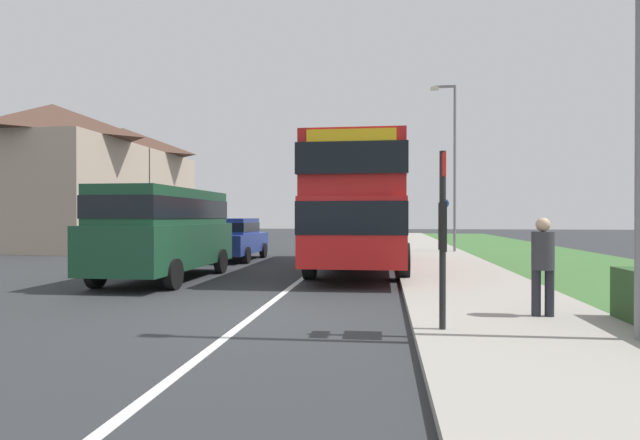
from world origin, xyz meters
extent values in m
plane|color=#2D3033|center=(0.00, 0.00, 0.00)|extent=(120.00, 120.00, 0.00)
cube|color=silver|center=(0.00, 8.00, 0.00)|extent=(0.14, 60.00, 0.01)
cube|color=#9E998E|center=(4.20, 6.00, 0.06)|extent=(3.20, 68.00, 0.12)
cube|color=#3D6B33|center=(8.50, 6.00, 0.04)|extent=(6.00, 68.00, 0.08)
cube|color=red|center=(1.46, 7.66, 1.32)|extent=(2.50, 9.83, 1.65)
cube|color=red|center=(1.46, 7.66, 2.92)|extent=(2.45, 9.63, 1.55)
cube|color=black|center=(1.46, 7.66, 1.65)|extent=(2.52, 9.88, 0.76)
cube|color=black|center=(1.46, 7.66, 3.00)|extent=(2.52, 9.88, 0.72)
cube|color=gold|center=(1.46, 2.79, 3.42)|extent=(2.00, 0.08, 0.44)
cylinder|color=black|center=(0.21, 10.71, 0.50)|extent=(0.30, 1.00, 1.00)
cylinder|color=black|center=(2.71, 10.71, 0.50)|extent=(0.30, 1.00, 1.00)
cylinder|color=black|center=(0.21, 4.95, 0.50)|extent=(0.30, 1.00, 1.00)
cylinder|color=black|center=(2.71, 4.95, 0.50)|extent=(0.30, 1.00, 1.00)
cube|color=#19472D|center=(-3.57, 4.31, 0.92)|extent=(1.95, 5.44, 1.12)
cube|color=#19472D|center=(-3.57, 4.31, 1.95)|extent=(1.72, 5.00, 0.92)
cube|color=black|center=(-3.57, 4.31, 1.90)|extent=(1.75, 5.05, 0.52)
cylinder|color=black|center=(-4.52, 5.99, 0.36)|extent=(0.20, 0.72, 0.72)
cylinder|color=black|center=(-2.61, 5.99, 0.36)|extent=(0.20, 0.72, 0.72)
cylinder|color=black|center=(-4.52, 2.62, 0.36)|extent=(0.20, 0.72, 0.72)
cylinder|color=black|center=(-2.61, 2.62, 0.36)|extent=(0.20, 0.72, 0.72)
cube|color=navy|center=(-3.60, 10.37, 0.66)|extent=(1.83, 4.15, 0.72)
cube|color=navy|center=(-3.60, 10.16, 1.32)|extent=(1.61, 2.28, 0.59)
cube|color=black|center=(-3.60, 10.16, 1.29)|extent=(1.65, 2.30, 0.33)
cylinder|color=black|center=(-4.50, 11.65, 0.30)|extent=(0.20, 0.60, 0.60)
cylinder|color=black|center=(-2.70, 11.65, 0.30)|extent=(0.20, 0.60, 0.60)
cylinder|color=black|center=(-4.50, 9.08, 0.30)|extent=(0.20, 0.60, 0.60)
cylinder|color=black|center=(-2.70, 9.08, 0.30)|extent=(0.20, 0.60, 0.60)
cylinder|color=#23232D|center=(4.57, -0.12, 0.42)|extent=(0.14, 0.14, 0.85)
cylinder|color=#23232D|center=(4.77, -0.12, 0.42)|extent=(0.14, 0.14, 0.85)
cylinder|color=#333338|center=(4.67, -0.12, 1.15)|extent=(0.34, 0.34, 0.60)
sphere|color=tan|center=(4.67, -0.12, 1.56)|extent=(0.22, 0.22, 0.22)
cylinder|color=black|center=(3.00, -1.24, 1.30)|extent=(0.09, 0.09, 2.60)
cube|color=red|center=(3.00, -1.24, 2.40)|extent=(0.04, 0.44, 0.32)
cube|color=black|center=(3.00, -1.22, 1.55)|extent=(0.06, 0.52, 0.68)
cylinder|color=slate|center=(5.01, 15.66, 1.05)|extent=(0.08, 0.08, 2.10)
cylinder|color=blue|center=(5.01, 15.66, 2.30)|extent=(0.44, 0.03, 0.44)
cylinder|color=slate|center=(5.36, 14.70, 3.80)|extent=(0.12, 0.12, 7.59)
cube|color=slate|center=(4.91, 14.70, 7.54)|extent=(0.90, 0.10, 0.10)
cube|color=silver|center=(4.46, 14.70, 7.47)|extent=(0.36, 0.20, 0.14)
cube|color=tan|center=(-14.30, 14.81, 2.78)|extent=(6.93, 6.64, 5.56)
pyramid|color=#4C3328|center=(-14.30, 14.81, 6.45)|extent=(6.93, 6.64, 1.78)
cube|color=tan|center=(-14.30, 21.58, 2.78)|extent=(6.93, 6.64, 5.56)
pyramid|color=#4C3328|center=(-14.30, 21.58, 6.45)|extent=(6.93, 6.64, 1.78)
camera|label=1|loc=(2.18, -8.34, 1.69)|focal=28.05mm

